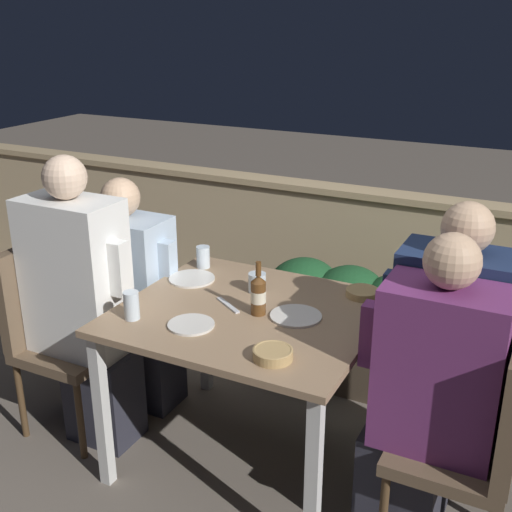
% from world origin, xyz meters
% --- Properties ---
extents(ground_plane, '(16.00, 16.00, 0.00)m').
position_xyz_m(ground_plane, '(0.00, 0.00, 0.00)').
color(ground_plane, '#665B51').
extents(parapet_wall, '(9.00, 0.18, 0.92)m').
position_xyz_m(parapet_wall, '(0.00, 1.46, 0.47)').
color(parapet_wall, tan).
rests_on(parapet_wall, ground_plane).
extents(dining_table, '(1.05, 0.93, 0.74)m').
position_xyz_m(dining_table, '(0.00, 0.00, 0.66)').
color(dining_table, '#937556').
rests_on(dining_table, ground_plane).
extents(planter_hedge, '(0.95, 0.47, 0.67)m').
position_xyz_m(planter_hedge, '(0.17, 0.83, 0.37)').
color(planter_hedge, brown).
rests_on(planter_hedge, ground_plane).
extents(chair_left_near, '(0.43, 0.42, 0.93)m').
position_xyz_m(chair_left_near, '(-0.96, -0.16, 0.55)').
color(chair_left_near, brown).
rests_on(chair_left_near, ground_plane).
extents(person_white_polo, '(0.51, 0.26, 1.36)m').
position_xyz_m(person_white_polo, '(-0.76, -0.16, 0.68)').
color(person_white_polo, '#282833').
rests_on(person_white_polo, ground_plane).
extents(chair_left_far, '(0.43, 0.42, 0.93)m').
position_xyz_m(chair_left_far, '(-0.95, 0.18, 0.55)').
color(chair_left_far, brown).
rests_on(chair_left_far, ground_plane).
extents(person_blue_shirt, '(0.51, 0.26, 1.19)m').
position_xyz_m(person_blue_shirt, '(-0.74, 0.18, 0.59)').
color(person_blue_shirt, '#282833').
rests_on(person_blue_shirt, ground_plane).
extents(chair_right_near, '(0.43, 0.42, 0.93)m').
position_xyz_m(chair_right_near, '(0.99, -0.13, 0.55)').
color(chair_right_near, brown).
rests_on(chair_right_near, ground_plane).
extents(person_purple_stripe, '(0.50, 0.26, 1.25)m').
position_xyz_m(person_purple_stripe, '(0.78, -0.13, 0.63)').
color(person_purple_stripe, '#282833').
rests_on(person_purple_stripe, ground_plane).
extents(chair_right_far, '(0.43, 0.42, 0.93)m').
position_xyz_m(chair_right_far, '(0.99, 0.13, 0.55)').
color(chair_right_far, brown).
rests_on(chair_right_far, ground_plane).
extents(person_navy_jumper, '(0.51, 0.26, 1.29)m').
position_xyz_m(person_navy_jumper, '(0.79, 0.13, 0.64)').
color(person_navy_jumper, '#282833').
rests_on(person_navy_jumper, ground_plane).
extents(beer_bottle, '(0.06, 0.06, 0.23)m').
position_xyz_m(beer_bottle, '(0.05, -0.01, 0.83)').
color(beer_bottle, brown).
rests_on(beer_bottle, dining_table).
extents(plate_0, '(0.21, 0.21, 0.01)m').
position_xyz_m(plate_0, '(0.20, 0.03, 0.75)').
color(plate_0, silver).
rests_on(plate_0, dining_table).
extents(plate_1, '(0.21, 0.21, 0.01)m').
position_xyz_m(plate_1, '(-0.39, 0.18, 0.75)').
color(plate_1, silver).
rests_on(plate_1, dining_table).
extents(plate_2, '(0.19, 0.19, 0.01)m').
position_xyz_m(plate_2, '(-0.14, -0.23, 0.75)').
color(plate_2, silver).
rests_on(plate_2, dining_table).
extents(bowl_0, '(0.15, 0.15, 0.04)m').
position_xyz_m(bowl_0, '(0.26, -0.32, 0.77)').
color(bowl_0, tan).
rests_on(bowl_0, dining_table).
extents(bowl_1, '(0.14, 0.14, 0.03)m').
position_xyz_m(bowl_1, '(0.38, 0.35, 0.76)').
color(bowl_1, tan).
rests_on(bowl_1, dining_table).
extents(glass_cup_0, '(0.07, 0.07, 0.11)m').
position_xyz_m(glass_cup_0, '(-0.42, 0.33, 0.80)').
color(glass_cup_0, silver).
rests_on(glass_cup_0, dining_table).
extents(glass_cup_1, '(0.08, 0.08, 0.09)m').
position_xyz_m(glass_cup_1, '(-0.05, 0.19, 0.79)').
color(glass_cup_1, silver).
rests_on(glass_cup_1, dining_table).
extents(glass_cup_2, '(0.06, 0.06, 0.12)m').
position_xyz_m(glass_cup_2, '(-0.39, -0.28, 0.80)').
color(glass_cup_2, silver).
rests_on(glass_cup_2, dining_table).
extents(fork_0, '(0.15, 0.11, 0.01)m').
position_xyz_m(fork_0, '(-0.10, 0.00, 0.75)').
color(fork_0, silver).
rests_on(fork_0, dining_table).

